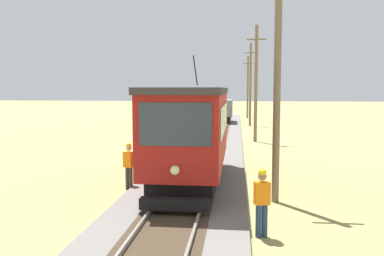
# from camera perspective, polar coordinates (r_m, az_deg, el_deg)

# --- Properties ---
(red_tram) EXTENTS (2.60, 8.54, 4.79)m
(red_tram) POSITION_cam_1_polar(r_m,az_deg,el_deg) (15.60, -0.13, -0.34)
(red_tram) COLOR maroon
(red_tram) RESTS_ON rail_right
(freight_car) EXTENTS (2.40, 5.20, 2.31)m
(freight_car) POSITION_cam_1_polar(r_m,az_deg,el_deg) (44.31, 4.10, 2.59)
(freight_car) COLOR slate
(freight_car) RESTS_ON rail_right
(utility_pole_near_tram) EXTENTS (1.40, 0.36, 7.73)m
(utility_pole_near_tram) POSITION_cam_1_polar(r_m,az_deg,el_deg) (13.73, 11.83, 6.14)
(utility_pole_near_tram) COLOR #7A664C
(utility_pole_near_tram) RESTS_ON ground
(utility_pole_mid) EXTENTS (1.40, 0.34, 8.25)m
(utility_pole_mid) POSITION_cam_1_polar(r_m,az_deg,el_deg) (29.50, 8.94, 6.27)
(utility_pole_mid) COLOR #7A664C
(utility_pole_mid) RESTS_ON ground
(utility_pole_far) EXTENTS (1.40, 0.51, 8.46)m
(utility_pole_far) POSITION_cam_1_polar(r_m,az_deg,el_deg) (42.37, 8.17, 6.16)
(utility_pole_far) COLOR #7A664C
(utility_pole_far) RESTS_ON ground
(utility_pole_distant) EXTENTS (1.40, 0.60, 8.01)m
(utility_pole_distant) POSITION_cam_1_polar(r_m,az_deg,el_deg) (53.62, 7.80, 5.77)
(utility_pole_distant) COLOR #7A664C
(utility_pole_distant) RESTS_ON ground
(track_worker) EXTENTS (0.43, 0.32, 1.78)m
(track_worker) POSITION_cam_1_polar(r_m,az_deg,el_deg) (10.63, 9.75, -9.81)
(track_worker) COLOR navy
(track_worker) RESTS_ON ground
(second_worker) EXTENTS (0.45, 0.38, 1.78)m
(second_worker) POSITION_cam_1_polar(r_m,az_deg,el_deg) (15.47, -8.83, -4.98)
(second_worker) COLOR #38332D
(second_worker) RESTS_ON ground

